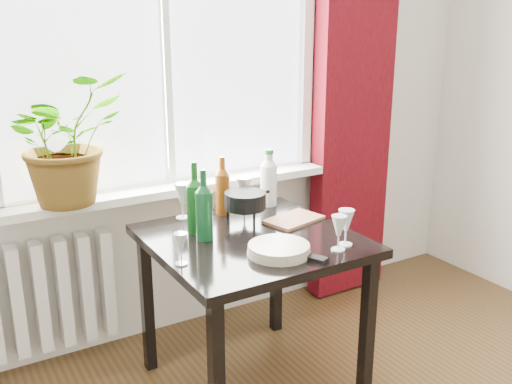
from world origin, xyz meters
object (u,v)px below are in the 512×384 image
radiator (29,299)px  wineglass_back_left (182,201)px  plate_stack (279,249)px  fondue_pot (245,208)px  wine_bottle_right (195,197)px  wineglass_front_left (181,249)px  potted_plant (65,140)px  table (252,256)px  cleaning_bottle (269,177)px  wineglass_front_right (339,233)px  wineglass_far_right (346,227)px  wine_bottle_left (204,205)px  wineglass_back_center (244,194)px  tv_remote (309,257)px  cutting_board (294,220)px  bottle_amber (222,185)px

radiator → wineglass_back_left: 0.86m
plate_stack → fondue_pot: size_ratio=1.17×
wine_bottle_right → radiator: bearing=145.0°
wineglass_front_left → potted_plant: bearing=110.0°
radiator → table: (0.85, -0.63, 0.27)m
radiator → table: bearing=-36.5°
cleaning_bottle → wineglass_front_right: bearing=-96.3°
table → wineglass_far_right: bearing=-45.3°
wine_bottle_left → wineglass_front_right: 0.57m
table → wineglass_back_center: 0.38m
cleaning_bottle → wineglass_far_right: 0.63m
cleaning_bottle → wineglass_front_left: size_ratio=2.26×
wineglass_far_right → tv_remote: bearing=-170.0°
radiator → wine_bottle_right: wine_bottle_right is taller
plate_stack → fondue_pot: 0.40m
wineglass_back_center → fondue_pot: bearing=-118.0°
tv_remote → potted_plant: bearing=103.3°
wineglass_front_left → wine_bottle_right: bearing=55.8°
radiator → cutting_board: cutting_board is taller
table → bottle_amber: (0.03, 0.33, 0.24)m
wine_bottle_right → wine_bottle_left: bearing=-90.8°
cleaning_bottle → wineglass_far_right: size_ratio=1.84×
wineglass_front_right → wineglass_back_left: size_ratio=0.87×
bottle_amber → cutting_board: 0.38m
fondue_pot → cutting_board: bearing=-35.9°
wine_bottle_right → cutting_board: wine_bottle_right is taller
cleaning_bottle → wineglass_front_right: 0.66m
wineglass_front_right → wineglass_front_left: size_ratio=1.16×
potted_plant → fondue_pot: bearing=-29.5°
wineglass_front_left → wineglass_far_right: bearing=-14.0°
potted_plant → wine_bottle_right: 0.63m
wineglass_back_left → cutting_board: bearing=-35.1°
wine_bottle_right → wineglass_front_left: (-0.19, -0.29, -0.10)m
cutting_board → tv_remote: bearing=-116.9°
wineglass_back_center → tv_remote: bearing=-95.9°
table → cutting_board: (0.27, 0.07, 0.10)m
table → wineglass_front_right: 0.42m
potted_plant → wineglass_back_center: 0.86m
wineglass_back_center → table: bearing=-114.0°
table → potted_plant: (-0.63, 0.55, 0.49)m
wineglass_far_right → tv_remote: size_ratio=1.04×
potted_plant → fondue_pot: size_ratio=2.66×
cutting_board → wine_bottle_right: bearing=168.3°
table → tv_remote: bearing=-78.0°
wineglass_front_right → plate_stack: (-0.23, 0.09, -0.05)m
wineglass_back_left → tv_remote: 0.74m
wineglass_front_right → fondue_pot: wineglass_front_right is taller
wine_bottle_right → wineglass_back_left: 0.22m
potted_plant → cleaning_bottle: size_ratio=1.98×
bottle_amber → wineglass_front_left: bottle_amber is taller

